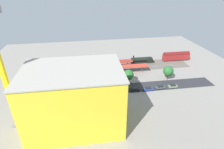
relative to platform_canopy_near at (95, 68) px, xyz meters
name	(u,v)px	position (x,y,z in m)	size (l,w,h in m)	color
ground_plane	(117,84)	(-9.91, 11.75, -4.18)	(155.83, 155.83, 0.00)	gray
rail_bed	(111,67)	(-9.91, -8.95, -4.18)	(97.39, 14.15, 0.01)	#665E54
street_asphalt	(119,89)	(-9.91, 16.18, -4.18)	(97.39, 9.00, 0.01)	#2D2D33
track_rails	(111,67)	(-9.91, -8.95, -4.00)	(97.37, 9.65, 0.12)	#9E9EA8
platform_canopy_near	(95,68)	(0.00, 0.00, 0.00)	(59.35, 5.20, 4.44)	#C63D2D
platform_canopy_far	(87,63)	(4.52, -7.38, 0.09)	(54.62, 5.10, 4.51)	#A82D23
locomotive	(143,60)	(-31.20, -12.03, -2.35)	(15.30, 3.18, 5.21)	black
passenger_coach	(176,56)	(-54.11, -12.02, -1.02)	(18.00, 3.25, 6.00)	black
freight_coach_far	(81,66)	(7.62, -5.87, -0.83)	(17.72, 3.44, 6.37)	black
parked_car_0	(173,86)	(-36.39, 19.61, -3.42)	(4.51, 1.84, 1.70)	black
parked_car_1	(160,87)	(-29.95, 19.40, -3.47)	(4.81, 1.85, 1.60)	black
parked_car_2	(148,89)	(-23.44, 20.23, -3.40)	(4.63, 1.71, 1.76)	black
parked_car_3	(134,89)	(-16.94, 19.20, -3.44)	(4.63, 2.06, 1.68)	black
parked_car_4	(120,91)	(-9.74, 19.84, -3.45)	(4.48, 1.91, 1.65)	black
parked_car_5	(105,92)	(-2.79, 19.08, -3.41)	(4.31, 1.80, 1.76)	black
parked_car_6	(93,94)	(2.91, 19.97, -3.49)	(4.64, 1.98, 1.55)	black
parked_car_7	(76,96)	(10.51, 19.91, -3.42)	(4.52, 2.11, 1.69)	black
construction_building	(75,99)	(10.04, 36.72, 6.68)	(31.89, 21.76, 21.74)	yellow
construction_roof_slab	(71,70)	(10.04, 36.72, 17.75)	(32.49, 22.36, 0.40)	#ADA89E
box_truck_0	(101,91)	(-0.92, 19.88, -2.46)	(9.12, 2.62, 3.53)	black
street_tree_0	(111,76)	(-6.85, 11.29, 0.36)	(4.10, 4.10, 6.64)	brown
street_tree_1	(168,71)	(-37.40, 11.12, 0.67)	(5.38, 5.38, 7.56)	brown
street_tree_2	(58,81)	(19.21, 11.19, -0.05)	(4.18, 4.18, 6.26)	brown
street_tree_3	(128,75)	(-15.75, 11.54, 0.55)	(5.39, 5.39, 7.44)	brown
traffic_light	(96,88)	(1.40, 20.42, 0.07)	(0.50, 0.36, 6.39)	#333333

